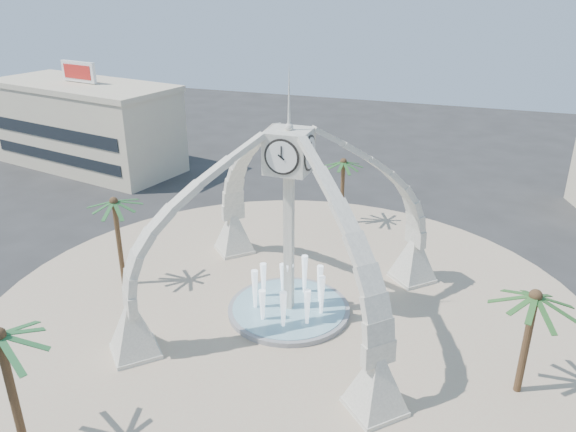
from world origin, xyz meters
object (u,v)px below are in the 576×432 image
(palm_east, at_px, (535,297))
(palm_north, at_px, (343,163))
(clock_tower, at_px, (289,222))
(fountain, at_px, (289,309))
(palm_west, at_px, (114,203))

(palm_east, height_order, palm_north, palm_east)
(clock_tower, xyz_separation_m, fountain, (0.00, 0.00, -6.20))
(clock_tower, distance_m, palm_north, 15.26)
(clock_tower, relative_size, fountain, 2.24)
(palm_north, bearing_deg, palm_west, -127.72)
(fountain, height_order, palm_north, palm_north)
(clock_tower, xyz_separation_m, palm_west, (-12.39, -0.40, -0.17))
(palm_west, bearing_deg, palm_north, 52.28)
(clock_tower, relative_size, palm_east, 2.69)
(palm_east, height_order, palm_west, palm_west)
(palm_west, bearing_deg, palm_east, -6.09)
(palm_east, distance_m, palm_north, 23.34)
(palm_east, bearing_deg, fountain, 167.06)
(clock_tower, xyz_separation_m, palm_east, (14.00, -3.22, -0.68))
(fountain, distance_m, palm_west, 13.78)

